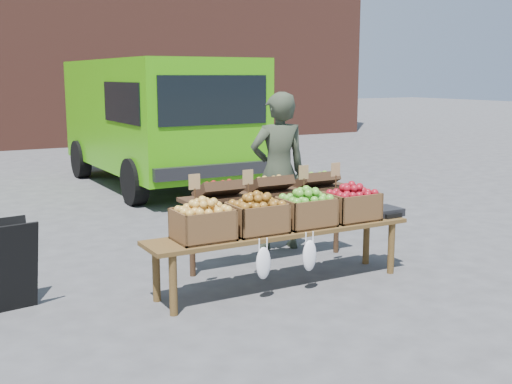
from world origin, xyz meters
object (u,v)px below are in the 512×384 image
display_bench (282,258)px  crate_russet_pears (257,218)px  vendor (278,172)px  chalkboard_sign (3,266)px  crate_green_apples (351,206)px  delivery_van (157,124)px  crate_golden_apples (203,224)px  crate_red_apples (306,212)px  weighing_scale (383,211)px  back_table (269,217)px

display_bench → crate_russet_pears: size_ratio=5.40×
vendor → chalkboard_sign: 3.22m
chalkboard_sign → crate_green_apples: bearing=-18.4°
delivery_van → crate_green_apples: delivery_van is taller
vendor → crate_golden_apples: bearing=49.4°
chalkboard_sign → crate_red_apples: (2.70, -0.61, 0.31)m
chalkboard_sign → crate_russet_pears: bearing=-23.5°
vendor → display_bench: size_ratio=0.68×
delivery_van → display_bench: (-1.07, -6.11, -0.86)m
display_bench → crate_green_apples: size_ratio=5.40×
crate_russet_pears → vendor: bearing=51.2°
crate_russet_pears → crate_green_apples: 1.10m
crate_golden_apples → weighing_scale: 2.08m
back_table → display_bench: 0.81m
delivery_van → crate_golden_apples: bearing=-107.6°
crate_red_apples → crate_green_apples: (0.55, 0.00, 0.00)m
crate_red_apples → vendor: bearing=70.9°
crate_golden_apples → crate_red_apples: same height
delivery_van → crate_russet_pears: size_ratio=10.20×
vendor → weighing_scale: bearing=125.8°
chalkboard_sign → display_bench: bearing=-21.8°
delivery_van → back_table: (-0.79, -5.39, -0.62)m
crate_golden_apples → crate_russet_pears: (0.55, 0.00, 0.00)m
weighing_scale → chalkboard_sign: bearing=170.6°
display_bench → crate_golden_apples: bearing=180.0°
delivery_van → crate_red_apples: 6.18m
vendor → crate_red_apples: size_ratio=3.67×
crate_russet_pears → back_table: bearing=52.2°
delivery_van → weighing_scale: size_ratio=15.00×
display_bench → weighing_scale: weighing_scale is taller
crate_green_apples → crate_russet_pears: bearing=180.0°
crate_golden_apples → delivery_van: bearing=72.8°
delivery_van → chalkboard_sign: 6.56m
back_table → crate_red_apples: back_table is taller
display_bench → crate_russet_pears: crate_russet_pears is taller
vendor → crate_russet_pears: bearing=62.2°
chalkboard_sign → vendor: bearing=3.0°
display_bench → crate_golden_apples: (-0.82, 0.00, 0.42)m
chalkboard_sign → back_table: back_table is taller
crate_russet_pears → crate_red_apples: 0.55m
crate_red_apples → weighing_scale: crate_red_apples is taller
chalkboard_sign → weighing_scale: 3.74m
chalkboard_sign → weighing_scale: bearing=-17.2°
crate_green_apples → weighing_scale: bearing=0.0°
display_bench → crate_green_apples: (0.82, 0.00, 0.42)m
crate_red_apples → weighing_scale: bearing=0.0°
display_bench → crate_red_apples: bearing=0.0°
crate_russet_pears → weighing_scale: size_ratio=1.47×
delivery_van → crate_green_apples: bearing=-92.7°
vendor → crate_golden_apples: 1.95m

